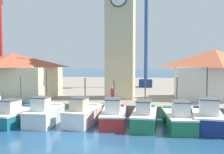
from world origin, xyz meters
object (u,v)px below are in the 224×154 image
(fishing_boat_mid_right, at_px, (113,115))
(warehouse_left, at_px, (13,75))
(clock_tower, at_px, (121,24))
(port_crane_far, at_px, (145,45))
(fishing_boat_left_inner, at_px, (16,115))
(fishing_boat_center, at_px, (83,114))
(dock_worker_near_tower, at_px, (112,94))
(fishing_boat_mid_left, at_px, (44,114))
(fishing_boat_right_outer, at_px, (178,119))
(fishing_boat_right_inner, at_px, (144,117))
(port_crane_near, at_px, (1,45))
(fishing_boat_far_right, at_px, (207,119))
(warehouse_right, at_px, (214,74))

(fishing_boat_mid_right, relative_size, warehouse_left, 0.54)
(clock_tower, distance_m, port_crane_far, 12.79)
(fishing_boat_left_inner, height_order, warehouse_left, warehouse_left)
(fishing_boat_center, relative_size, dock_worker_near_tower, 2.74)
(fishing_boat_mid_left, distance_m, fishing_boat_right_outer, 10.59)
(warehouse_left, bearing_deg, fishing_boat_right_inner, -23.79)
(fishing_boat_left_inner, xyz_separation_m, clock_tower, (7.25, 9.08, 8.44))
(fishing_boat_right_inner, distance_m, warehouse_left, 16.51)
(fishing_boat_mid_left, bearing_deg, fishing_boat_left_inner, -172.54)
(clock_tower, bearing_deg, port_crane_near, 155.38)
(fishing_boat_mid_left, bearing_deg, dock_worker_near_tower, 46.15)
(clock_tower, xyz_separation_m, warehouse_left, (-11.84, -1.65, -5.61))
(dock_worker_near_tower, bearing_deg, port_crane_near, 146.77)
(fishing_boat_mid_left, height_order, fishing_boat_far_right, fishing_boat_far_right)
(fishing_boat_right_inner, xyz_separation_m, warehouse_left, (-14.89, 6.56, 2.79))
(dock_worker_near_tower, bearing_deg, fishing_boat_center, -110.08)
(fishing_boat_right_outer, distance_m, dock_worker_near_tower, 7.46)
(fishing_boat_center, bearing_deg, port_crane_far, 79.18)
(fishing_boat_far_right, bearing_deg, fishing_boat_mid_left, -178.19)
(fishing_boat_mid_left, relative_size, fishing_boat_right_inner, 0.88)
(fishing_boat_right_inner, bearing_deg, clock_tower, 110.35)
(warehouse_left, relative_size, port_crane_far, 0.52)
(fishing_boat_far_right, relative_size, dock_worker_near_tower, 2.95)
(fishing_boat_right_outer, bearing_deg, fishing_boat_left_inner, -176.72)
(port_crane_near, xyz_separation_m, dock_worker_near_tower, (20.15, -13.20, -5.68))
(fishing_boat_left_inner, distance_m, fishing_boat_right_outer, 12.88)
(fishing_boat_far_right, relative_size, clock_tower, 0.28)
(clock_tower, height_order, port_crane_far, port_crane_far)
(fishing_boat_mid_left, height_order, fishing_boat_right_inner, fishing_boat_mid_left)
(fishing_boat_center, height_order, warehouse_left, warehouse_left)
(fishing_boat_left_inner, relative_size, fishing_boat_right_outer, 0.93)
(fishing_boat_mid_right, bearing_deg, fishing_boat_left_inner, -172.56)
(fishing_boat_mid_left, height_order, warehouse_left, warehouse_left)
(fishing_boat_left_inner, distance_m, port_crane_far, 24.52)
(fishing_boat_center, height_order, clock_tower, clock_tower)
(warehouse_right, height_order, dock_worker_near_tower, warehouse_right)
(fishing_boat_right_inner, distance_m, fishing_boat_right_outer, 2.56)
(fishing_boat_mid_right, relative_size, fishing_boat_right_outer, 0.96)
(warehouse_left, bearing_deg, fishing_boat_mid_left, -46.10)
(fishing_boat_left_inner, height_order, warehouse_right, warehouse_right)
(fishing_boat_left_inner, bearing_deg, port_crane_far, 66.57)
(fishing_boat_center, relative_size, warehouse_right, 0.52)
(fishing_boat_far_right, bearing_deg, port_crane_near, 147.72)
(fishing_boat_mid_right, distance_m, warehouse_left, 14.26)
(fishing_boat_right_outer, height_order, port_crane_far, port_crane_far)
(fishing_boat_left_inner, distance_m, fishing_boat_right_inner, 10.34)
(dock_worker_near_tower, bearing_deg, clock_tower, 86.49)
(clock_tower, height_order, warehouse_left, clock_tower)
(fishing_boat_far_right, bearing_deg, fishing_boat_right_inner, 177.84)
(fishing_boat_far_right, bearing_deg, warehouse_left, 160.96)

